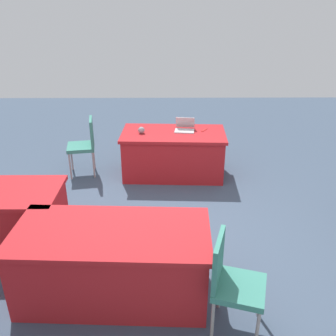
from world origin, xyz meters
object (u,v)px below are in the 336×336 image
Objects in this scene: yarn_ball at (141,130)px; scissors_red at (204,130)px; table_foreground at (173,153)px; table_mid_right at (113,262)px; chair_tucked_left at (232,279)px; laptop_silver at (185,128)px; chair_near_front at (85,143)px.

yarn_ball reaches higher than scissors_red.
table_foreground is 9.67× the size of scissors_red.
yarn_ball is (-0.13, -2.77, 0.43)m from table_mid_right.
chair_tucked_left is (-0.44, 3.24, 0.16)m from table_foreground.
yarn_ball is (0.52, 0.04, 0.43)m from table_foreground.
table_foreground is 4.97× the size of laptop_silver.
table_mid_right is at bearing 87.28° from yarn_ball.
laptop_silver is at bearing -57.21° from scissors_red.
table_foreground is 0.68m from yarn_ball.
laptop_silver is at bearing -153.81° from table_foreground.
chair_tucked_left is at bearing 101.26° from laptop_silver.
scissors_red is (-1.04, -0.15, -0.05)m from yarn_ball.
chair_tucked_left is (-1.92, 3.27, -0.03)m from chair_near_front.
table_mid_right is 1.19m from chair_tucked_left.
scissors_red reaches higher than table_mid_right.
table_mid_right is 3.05m from laptop_silver.
chair_near_front reaches higher than chair_tucked_left.
chair_near_front is 2.78× the size of laptop_silver.
scissors_red is at bearing -97.26° from chair_near_front.
yarn_ball is at bearing 17.42° from laptop_silver.
chair_tucked_left reaches higher than scissors_red.
table_foreground is at bearing -48.26° from scissors_red.
laptop_silver is 0.73m from yarn_ball.
yarn_ball is at bearing -52.23° from scissors_red.
scissors_red is at bearing -171.86° from yarn_ball.
chair_near_front reaches higher than table_mid_right.
yarn_ball reaches higher than table_foreground.
scissors_red is at bearing -167.88° from table_foreground.
scissors_red reaches higher than table_foreground.
chair_near_front reaches higher than scissors_red.
table_foreground is at bearing -103.15° from table_mid_right.
table_mid_right is 3.17m from scissors_red.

